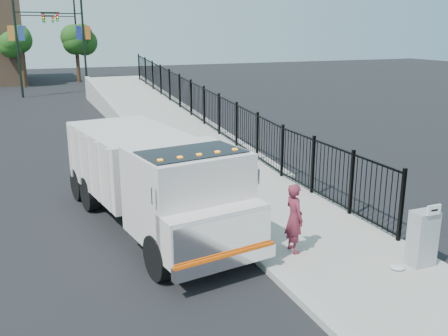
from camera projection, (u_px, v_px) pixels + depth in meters
name	position (u px, v px, depth m)	size (l,w,h in m)	color
ground	(234.00, 236.00, 12.81)	(120.00, 120.00, 0.00)	black
sidewalk	(342.00, 253.00, 11.71)	(3.55, 12.00, 0.12)	#9E998E
curb	(269.00, 267.00, 11.01)	(0.30, 12.00, 0.16)	#ADAAA3
ramp	(156.00, 124.00, 27.85)	(3.95, 24.00, 1.70)	#9E998E
iron_fence	(204.00, 118.00, 24.56)	(0.10, 28.00, 1.80)	black
truck	(153.00, 176.00, 12.94)	(3.58, 7.88, 2.60)	black
worker	(294.00, 218.00, 11.48)	(0.60, 0.39, 1.65)	maroon
utility_cabinet	(422.00, 238.00, 10.87)	(0.55, 0.40, 1.25)	gray
arrow_sign	(434.00, 210.00, 10.47)	(0.35, 0.04, 0.22)	white
debris	(397.00, 267.00, 10.83)	(0.32, 0.32, 0.08)	silver
light_pole_0	(21.00, 39.00, 37.39)	(3.77, 0.22, 8.00)	black
light_pole_1	(80.00, 38.00, 41.25)	(3.78, 0.22, 8.00)	black
light_pole_2	(24.00, 37.00, 46.86)	(3.77, 0.22, 8.00)	black
light_pole_3	(73.00, 36.00, 51.87)	(3.78, 0.22, 8.00)	black
tree_0	(20.00, 43.00, 43.99)	(2.40, 2.40, 5.20)	#382314
tree_1	(76.00, 41.00, 48.14)	(2.36, 2.36, 5.18)	#382314
tree_2	(7.00, 40.00, 52.33)	(2.89, 2.89, 5.45)	#382314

